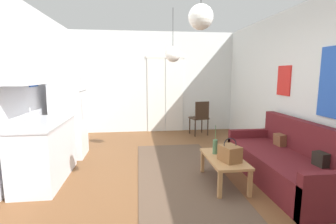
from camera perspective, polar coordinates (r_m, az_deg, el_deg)
name	(u,v)px	position (r m, az deg, el deg)	size (l,w,h in m)	color
ground_plane	(172,193)	(3.62, 0.86, -18.11)	(4.96, 7.78, 0.10)	brown
wall_back	(154,83)	(6.86, -3.14, 6.71)	(4.56, 0.13, 2.71)	silver
wall_right	(328,91)	(4.17, 32.97, 4.17)	(0.12, 7.38, 2.71)	silver
area_rug	(182,174)	(4.07, 3.13, -14.14)	(1.37, 3.26, 0.01)	brown
couch	(288,163)	(4.16, 25.81, -10.58)	(0.87, 2.14, 0.89)	#5B191E
coffee_table	(224,161)	(3.74, 12.75, -10.90)	(0.48, 0.94, 0.40)	#B27F4C
bamboo_vase	(215,147)	(3.82, 10.78, -7.82)	(0.07, 0.07, 0.44)	#47704C
handbag	(230,153)	(3.55, 14.02, -9.18)	(0.29, 0.33, 0.33)	brown
refrigerator	(69,111)	(5.09, -21.88, 0.27)	(0.58, 0.63, 1.78)	white
kitchen_counter	(41,129)	(4.08, -27.16, -3.49)	(0.59, 1.32, 2.06)	silver
accent_chair	(200,116)	(6.47, 7.37, -0.97)	(0.50, 0.48, 0.89)	#382619
pendant_lamp_near	(201,17)	(2.65, 7.54, 20.83)	(0.25, 0.25, 0.69)	black
pendant_lamp_far	(173,54)	(4.46, 1.12, 13.14)	(0.27, 0.27, 0.92)	black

